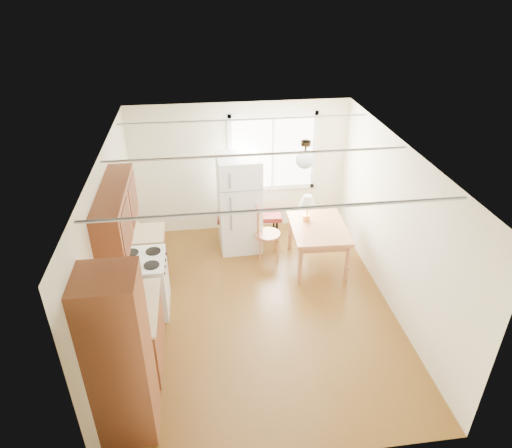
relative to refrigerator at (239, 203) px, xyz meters
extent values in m
cube|color=#503110|center=(0.10, -1.79, -0.88)|extent=(4.60, 5.60, 0.12)
cube|color=white|center=(0.10, -1.79, 1.62)|extent=(4.60, 5.60, 0.12)
cube|color=#FBF5C9|center=(0.10, 0.71, 0.37)|extent=(4.60, 0.10, 2.50)
cube|color=#FBF5C9|center=(0.10, -4.29, 0.37)|extent=(4.60, 0.10, 2.50)
cube|color=#FBF5C9|center=(-1.90, -1.79, 0.37)|extent=(0.10, 5.60, 2.50)
cube|color=#FBF5C9|center=(2.10, -1.79, 0.37)|extent=(0.10, 5.60, 2.50)
cube|color=brown|center=(-1.60, -3.64, 0.17)|extent=(0.60, 0.60, 2.10)
cube|color=brown|center=(-1.60, -2.64, -0.45)|extent=(0.60, 1.10, 0.86)
cube|color=tan|center=(-1.59, -2.64, 0.00)|extent=(0.62, 1.14, 0.04)
cube|color=white|center=(-1.57, -1.59, -0.43)|extent=(0.65, 0.76, 0.90)
cube|color=brown|center=(-1.60, -0.84, -0.45)|extent=(0.60, 0.60, 0.86)
cube|color=brown|center=(-1.73, -1.94, 0.97)|extent=(0.33, 1.60, 0.70)
cube|color=white|center=(0.70, 0.69, 0.67)|extent=(1.50, 0.02, 1.35)
cylinder|color=#312415|center=(0.80, -1.39, 1.58)|extent=(0.14, 0.14, 0.06)
cylinder|color=#312415|center=(0.80, -1.39, 1.48)|extent=(0.03, 0.03, 0.16)
sphere|color=white|center=(0.80, -1.39, 1.34)|extent=(0.26, 0.26, 0.26)
cube|color=white|center=(0.00, 0.00, 0.00)|extent=(0.75, 0.75, 1.77)
cube|color=gray|center=(0.00, -0.36, 0.42)|extent=(0.73, 0.02, 0.02)
cube|color=gray|center=(-0.18, -0.38, 0.18)|extent=(0.03, 0.03, 1.06)
cube|color=#5C1815|center=(0.20, 0.21, -0.38)|extent=(1.21, 0.52, 0.09)
cylinder|color=black|center=(-0.30, 0.04, -0.66)|extent=(0.04, 0.04, 0.45)
cylinder|color=black|center=(0.70, 0.04, -0.66)|extent=(0.04, 0.04, 0.45)
cylinder|color=black|center=(-0.30, 0.37, -0.66)|extent=(0.04, 0.04, 0.45)
cylinder|color=black|center=(0.70, 0.37, -0.66)|extent=(0.04, 0.04, 0.45)
cube|color=#B16D44|center=(1.26, -0.77, -0.15)|extent=(0.96, 1.25, 0.06)
cube|color=#B16D44|center=(1.26, -0.77, -0.23)|extent=(0.86, 1.15, 0.10)
cylinder|color=#B16D44|center=(0.85, -1.29, -0.53)|extent=(0.07, 0.07, 0.70)
cylinder|color=#B16D44|center=(1.62, -1.33, -0.53)|extent=(0.07, 0.07, 0.70)
cylinder|color=#B16D44|center=(0.89, -0.22, -0.53)|extent=(0.07, 0.07, 0.70)
cylinder|color=#B16D44|center=(1.67, -0.25, -0.53)|extent=(0.07, 0.07, 0.70)
cylinder|color=#B16D44|center=(0.45, -0.42, -0.43)|extent=(0.45, 0.45, 0.05)
cylinder|color=#B16D44|center=(0.30, -0.58, -0.65)|extent=(0.04, 0.04, 0.46)
cylinder|color=#B16D44|center=(0.60, -0.58, -0.65)|extent=(0.04, 0.04, 0.46)
cylinder|color=#B16D44|center=(0.30, -0.27, -0.65)|extent=(0.04, 0.04, 0.46)
cylinder|color=#B16D44|center=(0.61, -0.27, -0.65)|extent=(0.04, 0.04, 0.46)
cylinder|color=gold|center=(1.10, -0.55, -0.07)|extent=(0.13, 0.13, 0.11)
cylinder|color=gold|center=(1.10, -0.55, 0.08)|extent=(0.02, 0.02, 0.18)
cone|color=white|center=(1.10, -0.55, 0.26)|extent=(0.27, 0.27, 0.18)
cube|color=black|center=(-1.62, -2.52, 0.05)|extent=(0.19, 0.22, 0.07)
cube|color=black|center=(-1.62, -2.60, 0.22)|extent=(0.17, 0.07, 0.26)
cylinder|color=black|center=(-1.62, -2.47, 0.15)|extent=(0.13, 0.13, 0.11)
cylinder|color=red|center=(-1.69, -2.79, 0.11)|extent=(0.13, 0.13, 0.19)
sphere|color=red|center=(-1.69, -2.79, 0.24)|extent=(0.07, 0.07, 0.07)
camera|label=1|loc=(-0.66, -7.18, 3.70)|focal=32.00mm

